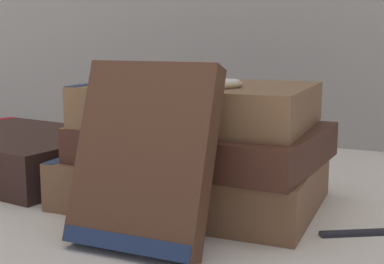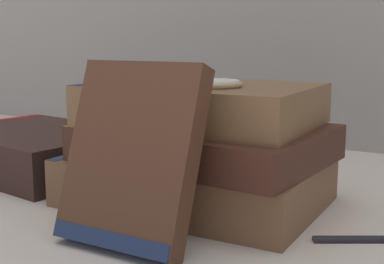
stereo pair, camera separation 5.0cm
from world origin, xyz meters
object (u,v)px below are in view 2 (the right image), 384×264
object	(u,v)px
book_flat_bottom	(191,179)
reading_glasses	(187,163)
book_flat_top	(198,104)
book_side_left	(34,149)
book_leaning_front	(131,162)
book_flat_middle	(201,142)
pocket_watch	(210,84)

from	to	relation	value
book_flat_bottom	reading_glasses	xyz separation A→B (m)	(-0.08, 0.13, -0.02)
book_flat_top	book_side_left	xyz separation A→B (m)	(-0.23, 0.01, -0.07)
book_flat_top	book_leaning_front	distance (m)	0.12
book_flat_middle	book_flat_bottom	bearing A→B (deg)	-179.26
book_flat_top	book_side_left	distance (m)	0.24
book_side_left	book_flat_middle	bearing A→B (deg)	3.97
book_flat_top	pocket_watch	distance (m)	0.04
book_flat_middle	reading_glasses	xyz separation A→B (m)	(-0.09, 0.13, -0.06)
book_side_left	book_leaning_front	size ratio (longest dim) A/B	1.71
book_flat_bottom	book_flat_top	xyz separation A→B (m)	(0.01, 0.01, 0.07)
book_side_left	reading_glasses	size ratio (longest dim) A/B	2.33
book_flat_middle	pocket_watch	bearing A→B (deg)	-37.47
book_flat_bottom	book_flat_middle	bearing A→B (deg)	-4.09
book_leaning_front	pocket_watch	size ratio (longest dim) A/B	2.32
book_flat_top	reading_glasses	distance (m)	0.18
book_flat_middle	book_side_left	xyz separation A→B (m)	(-0.23, 0.02, -0.03)
book_flat_middle	book_side_left	world-z (taller)	book_flat_middle
book_flat_middle	pocket_watch	distance (m)	0.06
book_flat_middle	reading_glasses	bearing A→B (deg)	128.89
book_flat_bottom	book_leaning_front	distance (m)	0.12
book_flat_top	reading_glasses	size ratio (longest dim) A/B	2.02
book_flat_middle	book_leaning_front	xyz separation A→B (m)	(0.00, -0.11, 0.00)
book_leaning_front	pocket_watch	xyz separation A→B (m)	(0.01, 0.10, 0.05)
book_flat_middle	book_side_left	distance (m)	0.24
book_flat_bottom	book_flat_middle	distance (m)	0.04
book_flat_top	pocket_watch	xyz separation A→B (m)	(0.02, -0.02, 0.02)
book_side_left	book_leaning_front	world-z (taller)	book_leaning_front
book_flat_bottom	reading_glasses	distance (m)	0.15
book_flat_middle	book_leaning_front	world-z (taller)	book_leaning_front
reading_glasses	book_flat_top	bearing A→B (deg)	-49.30
book_side_left	book_leaning_front	xyz separation A→B (m)	(0.24, -0.13, 0.04)
book_leaning_front	reading_glasses	distance (m)	0.27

